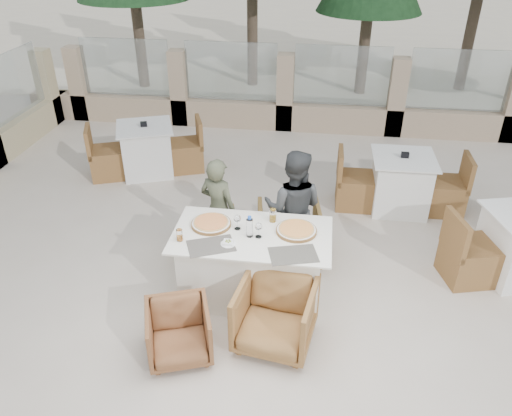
# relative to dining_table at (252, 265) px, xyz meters

# --- Properties ---
(ground) EXTENTS (80.00, 80.00, 0.00)m
(ground) POSITION_rel_dining_table_xyz_m (-0.09, -0.00, -0.39)
(ground) COLOR beige
(ground) RESTS_ON ground
(sand_patch) EXTENTS (30.00, 16.00, 0.01)m
(sand_patch) POSITION_rel_dining_table_xyz_m (-0.09, 14.00, -0.38)
(sand_patch) COLOR #F0E3C4
(sand_patch) RESTS_ON ground
(perimeter_wall_far) EXTENTS (10.00, 0.34, 1.60)m
(perimeter_wall_far) POSITION_rel_dining_table_xyz_m (-0.09, 4.80, 0.42)
(perimeter_wall_far) COLOR tan
(perimeter_wall_far) RESTS_ON ground
(dining_table) EXTENTS (1.60, 0.90, 0.77)m
(dining_table) POSITION_rel_dining_table_xyz_m (0.00, 0.00, 0.00)
(dining_table) COLOR white
(dining_table) RESTS_ON ground
(placemat_near_left) EXTENTS (0.53, 0.45, 0.00)m
(placemat_near_left) POSITION_rel_dining_table_xyz_m (-0.36, -0.26, 0.39)
(placemat_near_left) COLOR #5A554D
(placemat_near_left) RESTS_ON dining_table
(placemat_near_right) EXTENTS (0.51, 0.41, 0.00)m
(placemat_near_right) POSITION_rel_dining_table_xyz_m (0.44, -0.29, 0.39)
(placemat_near_right) COLOR #59554C
(placemat_near_right) RESTS_ON dining_table
(pizza_left) EXTENTS (0.54, 0.54, 0.05)m
(pizza_left) POSITION_rel_dining_table_xyz_m (-0.44, 0.11, 0.41)
(pizza_left) COLOR #E54F1F
(pizza_left) RESTS_ON dining_table
(pizza_right) EXTENTS (0.42, 0.42, 0.05)m
(pizza_right) POSITION_rel_dining_table_xyz_m (0.44, 0.10, 0.41)
(pizza_right) COLOR orange
(pizza_right) RESTS_ON dining_table
(water_bottle) EXTENTS (0.07, 0.07, 0.23)m
(water_bottle) POSITION_rel_dining_table_xyz_m (-0.02, -0.04, 0.50)
(water_bottle) COLOR #ABC8E1
(water_bottle) RESTS_ON dining_table
(wine_glass_centre) EXTENTS (0.10, 0.10, 0.18)m
(wine_glass_centre) POSITION_rel_dining_table_xyz_m (-0.16, 0.08, 0.48)
(wine_glass_centre) COLOR silver
(wine_glass_centre) RESTS_ON dining_table
(wine_glass_near) EXTENTS (0.10, 0.10, 0.18)m
(wine_glass_near) POSITION_rel_dining_table_xyz_m (0.07, -0.04, 0.48)
(wine_glass_near) COLOR silver
(wine_glass_near) RESTS_ON dining_table
(beer_glass_left) EXTENTS (0.07, 0.07, 0.12)m
(beer_glass_left) POSITION_rel_dining_table_xyz_m (-0.69, -0.21, 0.45)
(beer_glass_left) COLOR orange
(beer_glass_left) RESTS_ON dining_table
(beer_glass_right) EXTENTS (0.08, 0.08, 0.14)m
(beer_glass_right) POSITION_rel_dining_table_xyz_m (0.18, 0.27, 0.46)
(beer_glass_right) COLOR gold
(beer_glass_right) RESTS_ON dining_table
(olive_dish) EXTENTS (0.14, 0.14, 0.04)m
(olive_dish) POSITION_rel_dining_table_xyz_m (-0.20, -0.20, 0.41)
(olive_dish) COLOR white
(olive_dish) RESTS_ON dining_table
(armchair_far_left) EXTENTS (0.71, 0.72, 0.54)m
(armchair_far_left) POSITION_rel_dining_table_xyz_m (-0.58, 0.66, -0.12)
(armchair_far_left) COLOR brown
(armchair_far_left) RESTS_ON ground
(armchair_far_right) EXTENTS (0.82, 0.84, 0.67)m
(armchair_far_right) POSITION_rel_dining_table_xyz_m (0.33, 0.70, -0.05)
(armchair_far_right) COLOR olive
(armchair_far_right) RESTS_ON ground
(armchair_near_left) EXTENTS (0.73, 0.74, 0.53)m
(armchair_near_left) POSITION_rel_dining_table_xyz_m (-0.54, -0.93, -0.12)
(armchair_near_left) COLOR brown
(armchair_near_left) RESTS_ON ground
(armchair_near_right) EXTENTS (0.80, 0.82, 0.65)m
(armchair_near_right) POSITION_rel_dining_table_xyz_m (0.32, -0.65, -0.06)
(armchair_near_right) COLOR olive
(armchair_near_right) RESTS_ON ground
(diner_left) EXTENTS (0.54, 0.45, 1.26)m
(diner_left) POSITION_rel_dining_table_xyz_m (-0.48, 0.65, 0.25)
(diner_left) COLOR #4C513B
(diner_left) RESTS_ON ground
(diner_right) EXTENTS (0.73, 0.60, 1.40)m
(diner_right) POSITION_rel_dining_table_xyz_m (0.37, 0.67, 0.32)
(diner_right) COLOR #3A3D3F
(diner_right) RESTS_ON ground
(bg_table_a) EXTENTS (1.82, 1.35, 0.77)m
(bg_table_a) POSITION_rel_dining_table_xyz_m (-2.04, 2.66, 0.00)
(bg_table_a) COLOR silver
(bg_table_a) RESTS_ON ground
(bg_table_b) EXTENTS (1.65, 0.84, 0.77)m
(bg_table_b) POSITION_rel_dining_table_xyz_m (1.73, 2.08, 0.00)
(bg_table_b) COLOR white
(bg_table_b) RESTS_ON ground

